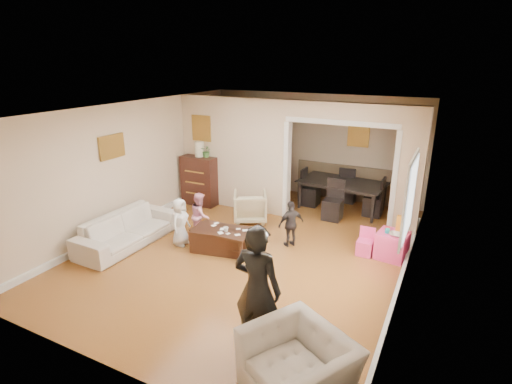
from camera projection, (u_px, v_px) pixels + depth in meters
The scene contains 27 objects.
floor at pixel (251, 247), 7.60m from camera, with size 7.00×7.00×0.00m, color #A66B2A.
partition_left at pixel (234, 154), 9.29m from camera, with size 2.75×0.18×2.60m, color #C9AF93.
partition_right at pixel (409, 175), 7.64m from camera, with size 0.55×0.18×2.60m, color #C9AF93.
partition_header at pixel (342, 111), 7.87m from camera, with size 2.22×0.18×0.35m, color #C9AF93.
window_pane at pixel (410, 199), 5.60m from camera, with size 0.03×0.95×1.10m, color white.
framed_art_partition at pixel (201, 128), 9.39m from camera, with size 0.45×0.03×0.55m, color brown.
framed_art_sofa_wall at pixel (112, 147), 7.68m from camera, with size 0.03×0.55×0.40m, color brown.
framed_art_alcove at pixel (359, 134), 9.49m from camera, with size 0.45×0.03×0.55m, color brown.
sofa at pixel (128, 229), 7.64m from camera, with size 2.07×0.81×0.61m, color beige.
armchair_back at pixel (250, 207), 8.74m from camera, with size 0.70×0.72×0.66m, color #C3B187.
armchair_front at pixel (298, 366), 4.19m from camera, with size 1.07×0.94×0.70m, color beige.
dresser at pixel (201, 180), 9.71m from camera, with size 0.87×0.49×1.19m, color #361810.
table_lamp at pixel (199, 149), 9.47m from camera, with size 0.22×0.22×0.36m, color beige.
potted_plant at pixel (206, 151), 9.39m from camera, with size 0.26×0.23×0.29m, color #467935.
coffee_table at pixel (223, 240), 7.42m from camera, with size 1.12×0.56×0.42m, color #3A1D12.
coffee_cup at pixel (226, 229), 7.25m from camera, with size 0.09×0.09×0.09m, color silver.
play_table at pixel (392, 245), 7.13m from camera, with size 0.50×0.50×0.48m, color #FF438C.
cereal_box at pixel (402, 224), 7.04m from camera, with size 0.20×0.07×0.30m, color yellow.
cyan_cup at pixel (387, 231), 7.04m from camera, with size 0.08×0.08×0.08m, color #28CCCB.
toy_block at pixel (388, 228), 7.20m from camera, with size 0.08×0.06×0.05m, color red.
play_bowl at pixel (395, 235), 6.92m from camera, with size 0.22×0.22×0.05m, color silver.
dining_table at pixel (341, 196), 9.36m from camera, with size 1.95×1.09×0.69m, color black.
adult_person at pixel (257, 289), 4.71m from camera, with size 0.61×0.40×1.66m, color black.
child_kneel_a at pixel (180, 222), 7.57m from camera, with size 0.45×0.29×0.93m, color white.
child_kneel_b at pixel (200, 215), 7.89m from camera, with size 0.45×0.35×0.93m, color pink.
child_toddler at pixel (291, 224), 7.52m from camera, with size 0.53×0.22×0.90m, color black.
craft_papers at pixel (227, 230), 7.33m from camera, with size 0.76×0.46×0.00m.
Camera 1 is at (3.18, -6.08, 3.43)m, focal length 28.00 mm.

